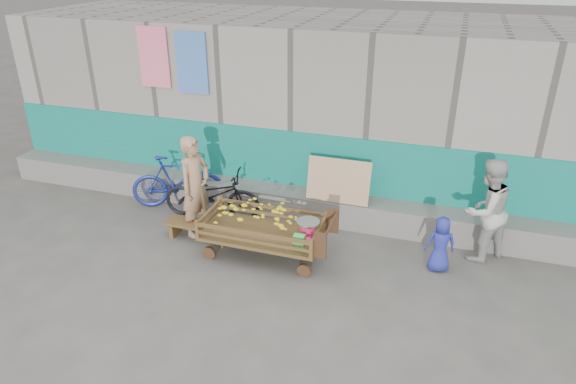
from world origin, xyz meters
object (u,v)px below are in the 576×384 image
(banana_cart, at_px, (261,223))
(child, at_px, (440,244))
(bicycle_dark, at_px, (212,195))
(bench, at_px, (199,227))
(bicycle_blue, at_px, (178,181))
(woman, at_px, (486,210))
(vendor_man, at_px, (195,186))

(banana_cart, distance_m, child, 2.53)
(child, relative_size, bicycle_dark, 0.51)
(bench, xyz_separation_m, bicycle_blue, (-0.85, 0.90, 0.28))
(bicycle_blue, bearing_deg, bench, -160.07)
(bench, bearing_deg, woman, 11.02)
(bench, height_order, bicycle_blue, bicycle_blue)
(child, xyz_separation_m, bicycle_blue, (-4.42, 0.61, 0.06))
(banana_cart, xyz_separation_m, child, (2.49, 0.43, -0.14))
(vendor_man, xyz_separation_m, bicycle_blue, (-0.74, 0.73, -0.34))
(vendor_man, distance_m, woman, 4.27)
(bicycle_blue, bearing_deg, bicycle_dark, -128.50)
(vendor_man, distance_m, bicycle_dark, 0.65)
(vendor_man, distance_m, bicycle_blue, 1.09)
(woman, bearing_deg, bicycle_blue, -44.45)
(bench, xyz_separation_m, woman, (4.12, 0.80, 0.58))
(bench, bearing_deg, vendor_man, 121.49)
(bench, distance_m, bicycle_blue, 1.26)
(bench, height_order, vendor_man, vendor_man)
(bench, distance_m, child, 3.59)
(banana_cart, relative_size, bicycle_blue, 1.21)
(bicycle_dark, bearing_deg, child, -105.60)
(vendor_man, xyz_separation_m, woman, (4.22, 0.63, -0.04))
(banana_cart, xyz_separation_m, bench, (-1.08, 0.15, -0.35))
(vendor_man, bearing_deg, child, -74.79)
(vendor_man, bearing_deg, bicycle_dark, 13.38)
(bicycle_dark, bearing_deg, bench, 179.27)
(bench, bearing_deg, child, 4.60)
(vendor_man, relative_size, woman, 1.05)
(child, bearing_deg, woman, -150.11)
(banana_cart, distance_m, bicycle_dark, 1.46)
(vendor_man, bearing_deg, banana_cart, -91.62)
(vendor_man, distance_m, child, 3.70)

